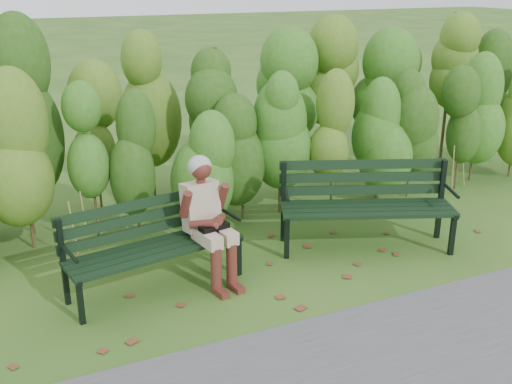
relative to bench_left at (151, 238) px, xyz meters
name	(u,v)px	position (x,y,z in m)	size (l,w,h in m)	color
ground	(270,272)	(1.15, -0.23, -0.49)	(80.00, 80.00, 0.00)	#295217
hedge_band	(205,114)	(1.15, 1.63, 0.76)	(11.04, 1.67, 2.42)	#47381E
leaf_litter	(309,262)	(1.61, -0.21, -0.49)	(5.59, 2.11, 0.01)	brown
bench_left	(151,238)	(0.00, 0.00, 0.00)	(1.74, 0.82, 0.84)	black
bench_right	(365,198)	(2.39, -0.04, 0.05)	(1.94, 1.24, 0.93)	black
seated_woman	(207,213)	(0.55, -0.08, 0.20)	(0.51, 0.75, 1.24)	#C2A58D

